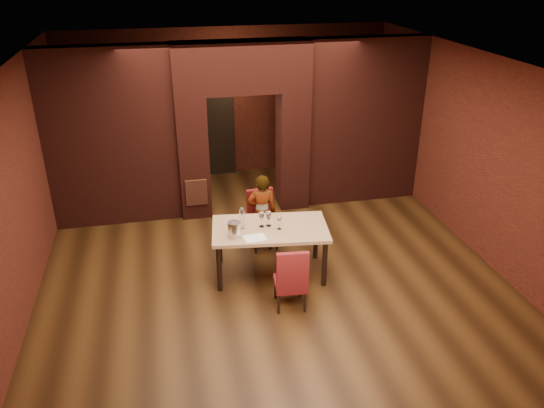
# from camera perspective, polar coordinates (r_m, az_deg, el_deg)

# --- Properties ---
(floor) EXTENTS (8.00, 8.00, 0.00)m
(floor) POSITION_cam_1_polar(r_m,az_deg,el_deg) (8.77, -0.70, -6.00)
(floor) COLOR #442811
(floor) RESTS_ON ground
(ceiling) EXTENTS (7.00, 8.00, 0.04)m
(ceiling) POSITION_cam_1_polar(r_m,az_deg,el_deg) (7.60, -0.83, 15.03)
(ceiling) COLOR silver
(ceiling) RESTS_ON ground
(wall_back) EXTENTS (7.00, 0.04, 3.20)m
(wall_back) POSITION_cam_1_polar(r_m,az_deg,el_deg) (11.80, -4.75, 10.81)
(wall_back) COLOR maroon
(wall_back) RESTS_ON ground
(wall_front) EXTENTS (7.00, 0.04, 3.20)m
(wall_front) POSITION_cam_1_polar(r_m,az_deg,el_deg) (4.71, 9.44, -14.23)
(wall_front) COLOR maroon
(wall_front) RESTS_ON ground
(wall_left) EXTENTS (0.04, 8.00, 3.20)m
(wall_left) POSITION_cam_1_polar(r_m,az_deg,el_deg) (8.16, -25.61, 1.44)
(wall_left) COLOR maroon
(wall_left) RESTS_ON ground
(wall_right) EXTENTS (0.04, 8.00, 3.20)m
(wall_right) POSITION_cam_1_polar(r_m,az_deg,el_deg) (9.35, 20.84, 5.22)
(wall_right) COLOR maroon
(wall_right) RESTS_ON ground
(pillar_left) EXTENTS (0.55, 0.55, 2.30)m
(pillar_left) POSITION_cam_1_polar(r_m,az_deg,el_deg) (9.95, -8.48, 5.06)
(pillar_left) COLOR maroon
(pillar_left) RESTS_ON ground
(pillar_right) EXTENTS (0.55, 0.55, 2.30)m
(pillar_right) POSITION_cam_1_polar(r_m,az_deg,el_deg) (10.23, 2.22, 5.90)
(pillar_right) COLOR maroon
(pillar_right) RESTS_ON ground
(lintel) EXTENTS (2.45, 0.55, 0.90)m
(lintel) POSITION_cam_1_polar(r_m,az_deg,el_deg) (9.62, -3.28, 14.50)
(lintel) COLOR maroon
(lintel) RESTS_ON ground
(wing_wall_left) EXTENTS (2.28, 0.35, 3.20)m
(wing_wall_left) POSITION_cam_1_polar(r_m,az_deg,el_deg) (9.83, -16.93, 6.74)
(wing_wall_left) COLOR maroon
(wing_wall_left) RESTS_ON ground
(wing_wall_right) EXTENTS (2.28, 0.35, 3.20)m
(wing_wall_right) POSITION_cam_1_polar(r_m,az_deg,el_deg) (10.52, 9.82, 8.68)
(wing_wall_right) COLOR maroon
(wing_wall_right) RESTS_ON ground
(vent_panel) EXTENTS (0.40, 0.03, 0.50)m
(vent_panel) POSITION_cam_1_polar(r_m,az_deg,el_deg) (9.90, -8.12, 1.22)
(vent_panel) COLOR #A94F31
(vent_panel) RESTS_ON ground
(rear_door) EXTENTS (0.90, 0.08, 2.10)m
(rear_door) POSITION_cam_1_polar(r_m,az_deg,el_deg) (11.85, -6.55, 8.02)
(rear_door) COLOR black
(rear_door) RESTS_ON ground
(rear_door_frame) EXTENTS (1.02, 0.04, 2.22)m
(rear_door_frame) POSITION_cam_1_polar(r_m,az_deg,el_deg) (11.82, -6.53, 7.97)
(rear_door_frame) COLOR black
(rear_door_frame) RESTS_ON ground
(dining_table) EXTENTS (1.85, 1.19, 0.81)m
(dining_table) POSITION_cam_1_polar(r_m,az_deg,el_deg) (8.21, -0.21, -5.04)
(dining_table) COLOR tan
(dining_table) RESTS_ON ground
(chair_far) EXTENTS (0.49, 0.49, 0.99)m
(chair_far) POSITION_cam_1_polar(r_m,az_deg,el_deg) (8.92, -0.97, -1.76)
(chair_far) COLOR maroon
(chair_far) RESTS_ON ground
(chair_near) EXTENTS (0.48, 0.48, 0.97)m
(chair_near) POSITION_cam_1_polar(r_m,az_deg,el_deg) (7.47, 1.99, -7.77)
(chair_near) COLOR maroon
(chair_near) RESTS_ON ground
(person_seated) EXTENTS (0.52, 0.37, 1.35)m
(person_seated) POSITION_cam_1_polar(r_m,az_deg,el_deg) (8.78, -1.11, -0.93)
(person_seated) COLOR beige
(person_seated) RESTS_ON ground
(wine_glass_a) EXTENTS (0.09, 0.09, 0.23)m
(wine_glass_a) POSITION_cam_1_polar(r_m,az_deg,el_deg) (7.98, -1.12, -1.71)
(wine_glass_a) COLOR silver
(wine_glass_a) RESTS_ON dining_table
(wine_glass_b) EXTENTS (0.09, 0.09, 0.23)m
(wine_glass_b) POSITION_cam_1_polar(r_m,az_deg,el_deg) (8.00, -0.37, -1.63)
(wine_glass_b) COLOR white
(wine_glass_b) RESTS_ON dining_table
(wine_glass_c) EXTENTS (0.08, 0.08, 0.19)m
(wine_glass_c) POSITION_cam_1_polar(r_m,az_deg,el_deg) (7.92, 0.79, -2.09)
(wine_glass_c) COLOR white
(wine_glass_c) RESTS_ON dining_table
(tasting_sheet) EXTENTS (0.34, 0.26, 0.00)m
(tasting_sheet) POSITION_cam_1_polar(r_m,az_deg,el_deg) (7.73, -1.86, -3.66)
(tasting_sheet) COLOR white
(tasting_sheet) RESTS_ON dining_table
(wine_bucket) EXTENTS (0.19, 0.19, 0.23)m
(wine_bucket) POSITION_cam_1_polar(r_m,az_deg,el_deg) (7.73, -4.09, -2.74)
(wine_bucket) COLOR #B1B0B7
(wine_bucket) RESTS_ON dining_table
(water_bottle) EXTENTS (0.08, 0.08, 0.34)m
(water_bottle) POSITION_cam_1_polar(r_m,az_deg,el_deg) (7.93, -3.24, -1.54)
(water_bottle) COLOR white
(water_bottle) RESTS_ON dining_table
(potted_plant) EXTENTS (0.52, 0.51, 0.43)m
(potted_plant) POSITION_cam_1_polar(r_m,az_deg,el_deg) (9.33, 2.77, -2.41)
(potted_plant) COLOR #336827
(potted_plant) RESTS_ON ground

